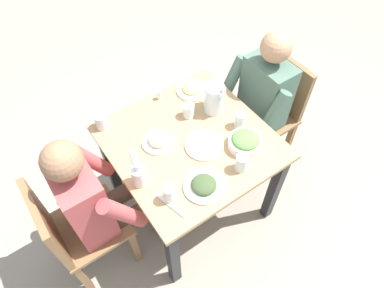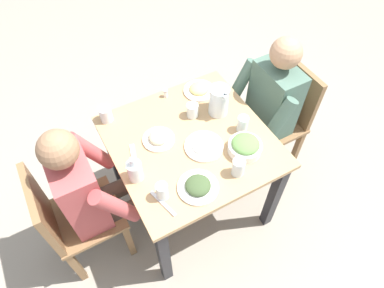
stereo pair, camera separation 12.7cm
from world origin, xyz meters
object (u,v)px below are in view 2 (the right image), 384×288
Objects in this scene: plate_beans at (158,138)px; plate_fries at (199,89)px; chair_near at (281,114)px; diner_near at (261,110)px; chair_far at (69,217)px; water_glass_center at (162,191)px; salt_shaker at (166,93)px; water_glass_near_right at (192,110)px; water_glass_by_pitcher at (243,124)px; water_glass_far_left at (106,114)px; plate_dolmas at (198,186)px; water_glass_near_left at (238,167)px; plate_yoghurt at (204,146)px; dining_table at (191,153)px; oil_carafe at (135,171)px; salad_bowl at (245,146)px; diner_far at (98,189)px; water_pitcher at (219,101)px.

plate_beans is 0.47m from plate_fries.
diner_near reaches higher than chair_near.
chair_far is 0.64m from water_glass_center.
plate_fries is 0.22m from salt_shaker.
water_glass_near_right is at bearing 82.74° from chair_near.
plate_fries is 1.97× the size of water_glass_by_pitcher.
chair_near is at bearing -104.84° from water_glass_far_left.
chair_near is 1.02m from plate_dolmas.
chair_near is at bearing -72.99° from water_glass_center.
plate_dolmas is 2.03× the size of water_glass_near_left.
water_glass_center is (-0.17, 0.34, 0.04)m from plate_yoghurt.
salt_shaker is at bearing -4.72° from dining_table.
dining_table is at bearing 147.96° from water_glass_near_right.
chair_near reaches higher than water_glass_center.
dining_table is 1.05× the size of chair_far.
oil_carafe is (-0.25, 0.48, 0.01)m from water_glass_near_right.
salad_bowl is at bearing -102.19° from oil_carafe.
diner_near reaches higher than plate_yoghurt.
chair_far is 4.48× the size of salad_bowl.
water_glass_far_left is (0.46, 0.67, -0.00)m from water_glass_by_pitcher.
diner_far is 0.45m from water_glass_far_left.
water_pitcher is 0.86× the size of plate_yoghurt.
oil_carafe reaches higher than plate_beans.
chair_near is 1.18m from water_glass_center.
salt_shaker is (0.60, 0.20, -0.01)m from salad_bowl.
plate_dolmas is 1.32× the size of oil_carafe.
chair_near is 0.74× the size of diner_far.
salt_shaker is (0.47, 0.27, -0.02)m from water_glass_by_pitcher.
water_pitcher reaches higher than salt_shaker.
plate_yoghurt is at bearing -129.82° from plate_beans.
oil_carafe is at bearing 99.47° from diner_near.
water_glass_near_left is 0.31m from water_glass_by_pitcher.
plate_yoghurt is 2.49× the size of water_glass_near_right.
dining_table is at bearing 26.40° from plate_yoghurt.
plate_beans is 0.49m from water_glass_near_left.
water_glass_near_left is (-0.11, 0.12, 0.01)m from salad_bowl.
water_glass_far_left reaches higher than plate_dolmas.
plate_yoghurt is (-0.16, 0.74, 0.27)m from chair_near.
plate_dolmas is at bearing 117.67° from water_glass_by_pitcher.
chair_far reaches higher than salt_shaker.
salt_shaker is at bearing -12.47° from plate_dolmas.
water_glass_near_right is (0.14, -0.68, 0.16)m from diner_far.
water_glass_by_pitcher is 0.81m from water_glass_far_left.
diner_near is 0.98m from oil_carafe.
oil_carafe is (-0.17, 0.21, 0.04)m from plate_beans.
water_glass_near_right reaches higher than plate_fries.
diner_near is 10.74× the size of water_glass_near_left.
water_glass_near_right is 0.52m from water_glass_far_left.
plate_dolmas is at bearing -103.04° from water_glass_center.
plate_yoghurt is 2.07× the size of water_glass_near_left.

